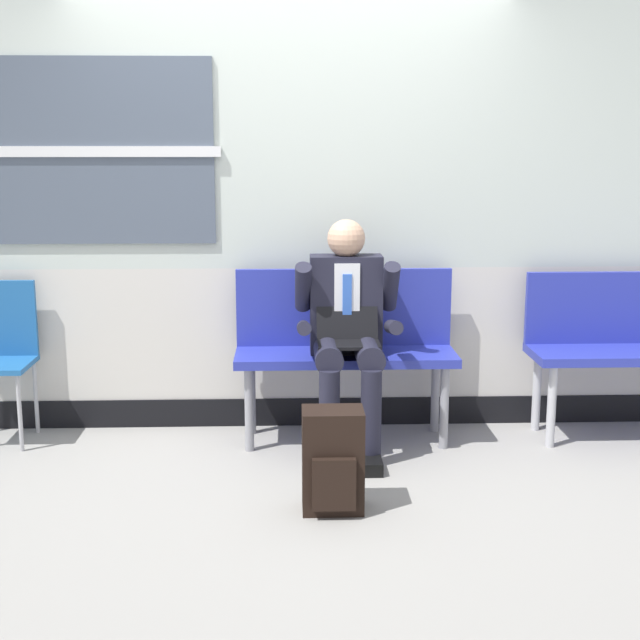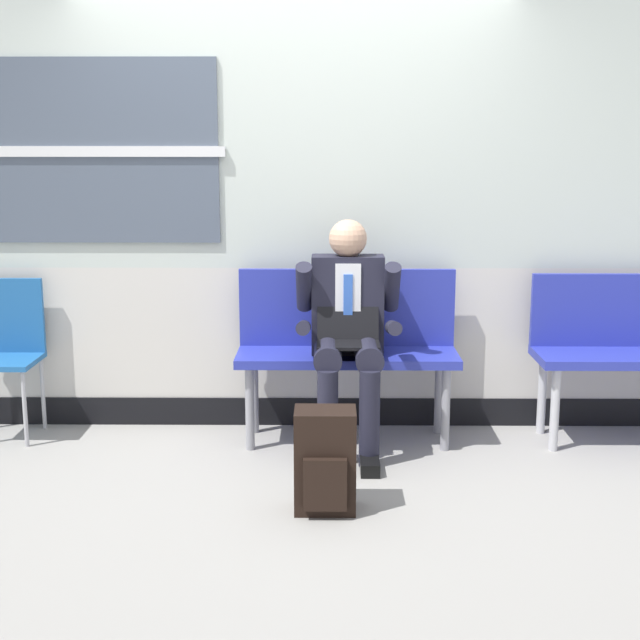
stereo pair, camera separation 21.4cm
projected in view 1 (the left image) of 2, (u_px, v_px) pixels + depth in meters
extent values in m
plane|color=gray|center=(293.00, 468.00, 4.66)|extent=(18.00, 18.00, 0.00)
cube|color=beige|center=(290.00, 76.00, 5.02)|extent=(6.62, 0.12, 2.19)
cube|color=beige|center=(291.00, 332.00, 5.32)|extent=(6.62, 0.12, 0.79)
cube|color=black|center=(292.00, 409.00, 5.41)|extent=(6.62, 0.14, 0.17)
cube|color=#4C5666|center=(92.00, 152.00, 4.99)|extent=(1.38, 0.02, 1.04)
cube|color=silver|center=(91.00, 152.00, 4.98)|extent=(1.46, 0.03, 0.06)
cube|color=#28339E|center=(346.00, 356.00, 5.00)|extent=(1.25, 0.42, 0.05)
cube|color=#28339E|center=(344.00, 307.00, 5.12)|extent=(1.25, 0.04, 0.45)
cylinder|color=gray|center=(249.00, 410.00, 4.88)|extent=(0.05, 0.05, 0.47)
cylinder|color=gray|center=(251.00, 394.00, 5.18)|extent=(0.05, 0.05, 0.47)
cylinder|color=gray|center=(444.00, 408.00, 4.92)|extent=(0.05, 0.05, 0.47)
cylinder|color=gray|center=(435.00, 393.00, 5.21)|extent=(0.05, 0.05, 0.47)
cube|color=#28339E|center=(632.00, 354.00, 5.06)|extent=(1.16, 0.42, 0.05)
cube|color=#28339E|center=(623.00, 308.00, 5.19)|extent=(1.16, 0.04, 0.42)
cylinder|color=#B7B7BC|center=(552.00, 406.00, 4.94)|extent=(0.05, 0.05, 0.47)
cylinder|color=#B7B7BC|center=(537.00, 392.00, 5.24)|extent=(0.05, 0.05, 0.47)
cylinder|color=#1E1E2D|center=(328.00, 353.00, 4.77)|extent=(0.15, 0.40, 0.15)
cylinder|color=#1E1E2D|center=(329.00, 418.00, 4.65)|extent=(0.11, 0.11, 0.52)
cube|color=black|center=(330.00, 463.00, 4.63)|extent=(0.10, 0.26, 0.07)
cylinder|color=#1E1E2D|center=(368.00, 353.00, 4.78)|extent=(0.15, 0.40, 0.15)
cylinder|color=#1E1E2D|center=(371.00, 418.00, 4.66)|extent=(0.11, 0.11, 0.52)
cube|color=black|center=(372.00, 463.00, 4.64)|extent=(0.10, 0.26, 0.07)
cube|color=#1E1E2D|center=(346.00, 304.00, 4.94)|extent=(0.40, 0.18, 0.55)
cube|color=silver|center=(347.00, 298.00, 4.83)|extent=(0.14, 0.01, 0.38)
cube|color=blue|center=(347.00, 304.00, 4.83)|extent=(0.05, 0.01, 0.33)
sphere|color=tan|center=(346.00, 238.00, 4.86)|extent=(0.21, 0.21, 0.21)
cylinder|color=#1E1E2D|center=(303.00, 287.00, 4.84)|extent=(0.09, 0.25, 0.30)
cylinder|color=#1E1E2D|center=(304.00, 328.00, 4.71)|extent=(0.08, 0.27, 0.12)
cylinder|color=#1E1E2D|center=(390.00, 287.00, 4.86)|extent=(0.09, 0.25, 0.30)
cylinder|color=#1E1E2D|center=(393.00, 327.00, 4.73)|extent=(0.08, 0.27, 0.12)
cube|color=black|center=(349.00, 344.00, 4.74)|extent=(0.34, 0.22, 0.02)
cube|color=black|center=(347.00, 320.00, 4.84)|extent=(0.34, 0.08, 0.21)
cube|color=black|center=(333.00, 460.00, 4.09)|extent=(0.28, 0.20, 0.49)
cube|color=black|center=(334.00, 485.00, 3.99)|extent=(0.20, 0.04, 0.24)
cube|color=#1E5999|center=(3.00, 318.00, 5.10)|extent=(0.38, 0.03, 0.44)
cylinder|color=#A5A5AA|center=(20.00, 413.00, 4.88)|extent=(0.02, 0.02, 0.44)
cylinder|color=#A5A5AA|center=(36.00, 397.00, 5.19)|extent=(0.02, 0.02, 0.44)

